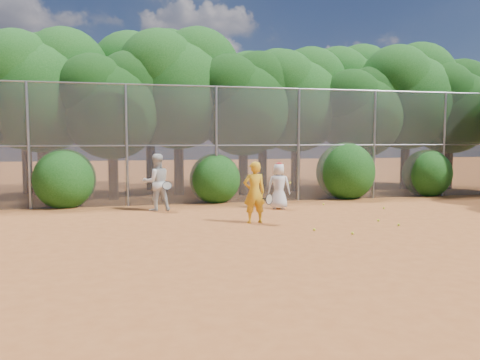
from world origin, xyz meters
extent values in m
plane|color=#A15324|center=(0.00, 0.00, 0.00)|extent=(80.00, 80.00, 0.00)
cylinder|color=gray|center=(-7.00, 6.00, 2.00)|extent=(0.09, 0.09, 4.00)
cylinder|color=gray|center=(-4.00, 6.00, 2.00)|extent=(0.09, 0.09, 4.00)
cylinder|color=gray|center=(-1.00, 6.00, 2.00)|extent=(0.09, 0.09, 4.00)
cylinder|color=gray|center=(2.00, 6.00, 2.00)|extent=(0.09, 0.09, 4.00)
cylinder|color=gray|center=(5.00, 6.00, 2.00)|extent=(0.09, 0.09, 4.00)
cylinder|color=gray|center=(8.00, 6.00, 2.00)|extent=(0.09, 0.09, 4.00)
cylinder|color=gray|center=(0.00, 6.00, 4.00)|extent=(20.00, 0.05, 0.05)
cylinder|color=gray|center=(0.00, 6.00, 2.00)|extent=(20.00, 0.04, 0.04)
cube|color=slate|center=(0.00, 6.00, 2.00)|extent=(20.00, 0.02, 4.00)
cylinder|color=black|center=(-7.00, 8.50, 1.26)|extent=(0.38, 0.38, 2.52)
sphere|color=#134511|center=(-7.00, 8.50, 3.73)|extent=(4.03, 4.03, 4.03)
sphere|color=#134511|center=(-6.19, 8.90, 4.74)|extent=(3.23, 3.23, 3.23)
sphere|color=#134511|center=(-7.71, 8.20, 4.54)|extent=(3.02, 3.02, 3.02)
cylinder|color=black|center=(-4.50, 7.80, 1.08)|extent=(0.36, 0.36, 2.17)
sphere|color=black|center=(-4.50, 7.80, 3.21)|extent=(3.47, 3.47, 3.47)
sphere|color=black|center=(-3.81, 8.15, 4.08)|extent=(2.78, 2.78, 2.78)
sphere|color=black|center=(-5.11, 7.54, 3.91)|extent=(2.60, 2.60, 2.60)
cylinder|color=black|center=(-2.00, 8.80, 1.33)|extent=(0.39, 0.39, 2.66)
sphere|color=#134511|center=(-2.00, 8.80, 3.94)|extent=(4.26, 4.26, 4.26)
sphere|color=#134511|center=(-1.15, 9.23, 5.00)|extent=(3.40, 3.40, 3.40)
sphere|color=#134511|center=(-2.74, 8.48, 4.79)|extent=(3.19, 3.19, 3.19)
cylinder|color=black|center=(0.50, 8.20, 1.14)|extent=(0.37, 0.37, 2.27)
sphere|color=black|center=(0.50, 8.20, 3.37)|extent=(3.64, 3.64, 3.64)
sphere|color=black|center=(1.23, 8.56, 4.28)|extent=(2.91, 2.91, 2.91)
sphere|color=black|center=(-0.14, 7.93, 4.10)|extent=(2.73, 2.73, 2.73)
cylinder|color=black|center=(3.00, 9.00, 1.22)|extent=(0.38, 0.38, 2.45)
sphere|color=#134511|center=(3.00, 9.00, 3.63)|extent=(3.92, 3.92, 3.92)
sphere|color=#134511|center=(3.78, 9.39, 4.61)|extent=(3.14, 3.14, 3.14)
sphere|color=#134511|center=(2.31, 8.71, 4.41)|extent=(2.94, 2.94, 2.94)
cylinder|color=black|center=(5.50, 8.00, 1.05)|extent=(0.36, 0.36, 2.10)
sphere|color=black|center=(5.50, 8.00, 3.11)|extent=(3.36, 3.36, 3.36)
sphere|color=black|center=(6.17, 8.34, 3.95)|extent=(2.69, 2.69, 2.69)
sphere|color=black|center=(4.91, 7.75, 3.78)|extent=(2.52, 2.52, 2.52)
cylinder|color=black|center=(8.00, 8.60, 1.29)|extent=(0.39, 0.39, 2.59)
sphere|color=#134511|center=(8.00, 8.60, 3.83)|extent=(4.14, 4.14, 4.14)
sphere|color=#134511|center=(8.83, 9.01, 4.87)|extent=(3.32, 3.32, 3.32)
sphere|color=#134511|center=(7.27, 8.29, 4.66)|extent=(3.11, 3.11, 3.11)
cylinder|color=black|center=(10.00, 8.30, 1.15)|extent=(0.37, 0.37, 2.31)
sphere|color=black|center=(10.00, 8.30, 3.42)|extent=(3.70, 3.70, 3.70)
sphere|color=black|center=(10.74, 8.67, 4.34)|extent=(2.96, 2.96, 2.96)
sphere|color=black|center=(9.35, 8.02, 4.16)|extent=(2.77, 2.77, 2.77)
cylinder|color=black|center=(-8.00, 10.80, 1.31)|extent=(0.39, 0.39, 2.62)
sphere|color=#134511|center=(-8.00, 10.80, 3.88)|extent=(4.20, 4.20, 4.20)
sphere|color=#134511|center=(-7.16, 11.22, 4.94)|extent=(3.36, 3.36, 3.36)
sphere|color=#134511|center=(-8.73, 10.49, 4.72)|extent=(3.15, 3.15, 3.15)
cylinder|color=black|center=(-3.00, 11.00, 1.40)|extent=(0.40, 0.40, 2.80)
sphere|color=#134511|center=(-3.00, 11.00, 4.14)|extent=(4.48, 4.48, 4.48)
sphere|color=#134511|center=(-2.10, 11.45, 5.26)|extent=(3.58, 3.58, 3.58)
sphere|color=#134511|center=(-3.78, 10.66, 5.04)|extent=(3.36, 3.36, 3.36)
cylinder|color=black|center=(2.00, 10.60, 1.26)|extent=(0.38, 0.38, 2.52)
sphere|color=#134511|center=(2.00, 10.60, 3.73)|extent=(4.03, 4.03, 4.03)
sphere|color=#134511|center=(2.81, 11.00, 4.74)|extent=(3.23, 3.23, 3.23)
sphere|color=#134511|center=(1.29, 10.30, 4.54)|extent=(3.02, 3.02, 3.02)
cylinder|color=black|center=(6.50, 11.20, 1.36)|extent=(0.40, 0.40, 2.73)
sphere|color=#134511|center=(6.50, 11.20, 4.04)|extent=(4.37, 4.37, 4.37)
sphere|color=#134511|center=(7.37, 11.64, 5.13)|extent=(3.49, 3.49, 3.49)
sphere|color=#134511|center=(5.74, 10.87, 4.91)|extent=(3.28, 3.28, 3.28)
sphere|color=#134511|center=(-6.00, 6.30, 1.00)|extent=(2.00, 2.00, 2.00)
sphere|color=#134511|center=(-1.00, 6.30, 0.90)|extent=(1.80, 1.80, 1.80)
sphere|color=#134511|center=(4.00, 6.30, 1.10)|extent=(2.20, 2.20, 2.20)
sphere|color=#134511|center=(7.50, 6.30, 0.95)|extent=(1.90, 1.90, 1.90)
imported|color=gold|center=(-0.75, 1.94, 0.81)|extent=(0.60, 0.41, 1.63)
torus|color=black|center=(-0.40, 1.74, 0.65)|extent=(0.26, 0.20, 0.30)
cylinder|color=black|center=(-0.53, 1.92, 0.65)|extent=(0.19, 0.25, 0.04)
imported|color=white|center=(0.68, 4.19, 0.73)|extent=(0.83, 0.69, 1.46)
ellipsoid|color=#A71A17|center=(0.68, 4.19, 1.42)|extent=(0.22, 0.22, 0.13)
sphere|color=yellow|center=(0.98, 3.99, 0.85)|extent=(0.07, 0.07, 0.07)
imported|color=silver|center=(-3.12, 4.72, 0.88)|extent=(0.97, 0.82, 1.76)
torus|color=black|center=(-2.82, 4.42, 0.80)|extent=(0.32, 0.21, 0.27)
cylinder|color=black|center=(-2.81, 4.61, 0.68)|extent=(0.06, 0.25, 0.18)
sphere|color=yellow|center=(2.56, 1.36, 0.03)|extent=(0.07, 0.07, 0.07)
sphere|color=yellow|center=(3.92, 3.38, 0.03)|extent=(0.07, 0.07, 0.07)
sphere|color=yellow|center=(0.39, 0.57, 0.03)|extent=(0.07, 0.07, 0.07)
sphere|color=yellow|center=(2.73, 0.65, 0.03)|extent=(0.07, 0.07, 0.07)
sphere|color=yellow|center=(1.08, -0.06, 0.03)|extent=(0.07, 0.07, 0.07)
sphere|color=yellow|center=(2.41, 4.65, 0.03)|extent=(0.07, 0.07, 0.07)
camera|label=1|loc=(-3.96, -9.86, 2.21)|focal=35.00mm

